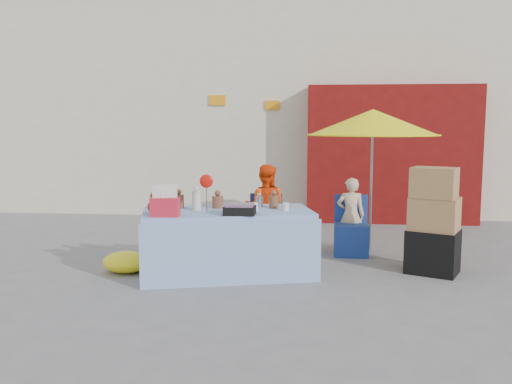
# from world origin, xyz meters

# --- Properties ---
(ground) EXTENTS (80.00, 80.00, 0.00)m
(ground) POSITION_xyz_m (0.00, 0.00, 0.00)
(ground) COLOR slate
(ground) RESTS_ON ground
(backdrop) EXTENTS (14.00, 8.00, 7.80)m
(backdrop) POSITION_xyz_m (0.52, 7.52, 3.10)
(backdrop) COLOR silver
(backdrop) RESTS_ON ground
(market_table) EXTENTS (2.30, 1.48, 1.28)m
(market_table) POSITION_xyz_m (-0.36, 0.21, 0.42)
(market_table) COLOR #96C0F0
(market_table) RESTS_ON ground
(chair_left) EXTENTS (0.49, 0.48, 0.85)m
(chair_left) POSITION_xyz_m (0.01, 1.43, 0.26)
(chair_left) COLOR navy
(chair_left) RESTS_ON ground
(chair_right) EXTENTS (0.49, 0.48, 0.85)m
(chair_right) POSITION_xyz_m (1.26, 1.43, 0.26)
(chair_right) COLOR navy
(chair_right) RESTS_ON ground
(vendor_orange) EXTENTS (0.64, 0.50, 1.29)m
(vendor_orange) POSITION_xyz_m (0.01, 1.56, 0.64)
(vendor_orange) COLOR #FF470D
(vendor_orange) RESTS_ON ground
(vendor_beige) EXTENTS (0.41, 0.27, 1.11)m
(vendor_beige) POSITION_xyz_m (1.26, 1.56, 0.55)
(vendor_beige) COLOR beige
(vendor_beige) RESTS_ON ground
(umbrella) EXTENTS (1.90, 1.90, 2.09)m
(umbrella) POSITION_xyz_m (1.56, 1.71, 1.89)
(umbrella) COLOR gray
(umbrella) RESTS_ON ground
(box_stack) EXTENTS (0.76, 0.70, 1.34)m
(box_stack) POSITION_xyz_m (2.21, 0.55, 0.62)
(box_stack) COLOR black
(box_stack) RESTS_ON ground
(tarp_bundle) EXTENTS (0.66, 0.56, 0.27)m
(tarp_bundle) POSITION_xyz_m (-1.65, 0.19, 0.13)
(tarp_bundle) COLOR yellow
(tarp_bundle) RESTS_ON ground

